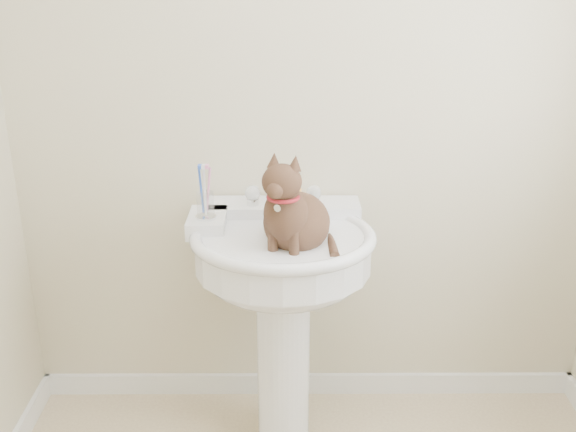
{
  "coord_description": "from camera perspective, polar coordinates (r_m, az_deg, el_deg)",
  "views": [
    {
      "loc": [
        -0.09,
        -1.28,
        1.73
      ],
      "look_at": [
        -0.09,
        0.77,
        0.92
      ],
      "focal_mm": 42.0,
      "sensor_mm": 36.0,
      "label": 1
    }
  ],
  "objects": [
    {
      "name": "soap_bar",
      "position": [
        2.48,
        0.06,
        1.85
      ],
      "size": [
        0.1,
        0.07,
        0.03
      ],
      "primitive_type": "cube",
      "rotation": [
        0.0,
        0.0,
        -0.14
      ],
      "color": "#F2A339",
      "rests_on": "pedestal_sink"
    },
    {
      "name": "baseboard_back",
      "position": [
        2.91,
        1.73,
        -13.99
      ],
      "size": [
        2.2,
        0.02,
        0.09
      ],
      "primitive_type": "cube",
      "color": "white",
      "rests_on": "floor"
    },
    {
      "name": "toothbrush_cup",
      "position": [
        2.3,
        -7.01,
        0.99
      ],
      "size": [
        0.07,
        0.07,
        0.18
      ],
      "rotation": [
        0.0,
        0.0,
        -0.24
      ],
      "color": "silver",
      "rests_on": "pedestal_sink"
    },
    {
      "name": "wall_back",
      "position": [
        2.43,
        2.04,
        10.01
      ],
      "size": [
        2.2,
        0.0,
        2.5
      ],
      "primitive_type": null,
      "color": "beige",
      "rests_on": "ground"
    },
    {
      "name": "cat",
      "position": [
        2.17,
        0.57,
        -0.06
      ],
      "size": [
        0.24,
        0.3,
        0.44
      ],
      "rotation": [
        0.0,
        0.0,
        -0.4
      ],
      "color": "brown",
      "rests_on": "pedestal_sink"
    },
    {
      "name": "faucet",
      "position": [
        2.38,
        -0.42,
        1.76
      ],
      "size": [
        0.28,
        0.12,
        0.14
      ],
      "color": "silver",
      "rests_on": "pedestal_sink"
    },
    {
      "name": "pedestal_sink",
      "position": [
        2.33,
        -0.48,
        -4.97
      ],
      "size": [
        0.64,
        0.63,
        0.88
      ],
      "color": "white",
      "rests_on": "floor"
    }
  ]
}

